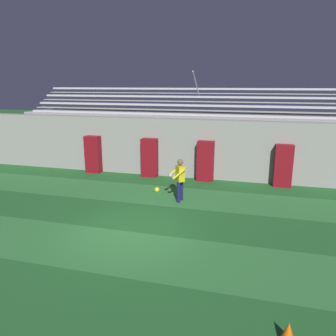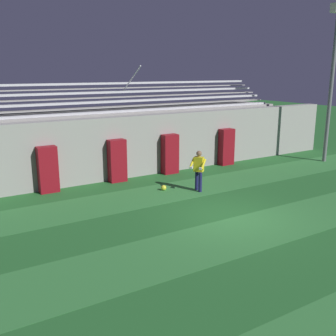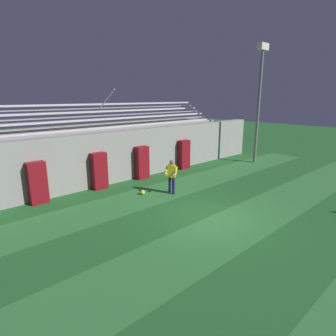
{
  "view_description": "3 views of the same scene",
  "coord_description": "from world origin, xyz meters",
  "px_view_note": "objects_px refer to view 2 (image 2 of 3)",
  "views": [
    {
      "loc": [
        3.53,
        -8.77,
        4.44
      ],
      "look_at": [
        0.33,
        3.1,
        1.25
      ],
      "focal_mm": 35.0,
      "sensor_mm": 36.0,
      "label": 1
    },
    {
      "loc": [
        -8.22,
        -9.53,
        4.78
      ],
      "look_at": [
        -0.55,
        3.01,
        1.13
      ],
      "focal_mm": 42.0,
      "sensor_mm": 36.0,
      "label": 2
    },
    {
      "loc": [
        -8.1,
        -6.57,
        4.61
      ],
      "look_at": [
        0.36,
        2.65,
        1.41
      ],
      "focal_mm": 30.0,
      "sensor_mm": 36.0,
      "label": 3
    }
  ],
  "objects_px": {
    "floodlight_pole": "(333,65)",
    "soccer_ball": "(164,188)",
    "padding_pillar_gate_right": "(170,154)",
    "padding_pillar_far_right": "(226,147)",
    "goalkeeper": "(199,168)",
    "padding_pillar_gate_left": "(117,161)",
    "padding_pillar_far_left": "(48,170)"
  },
  "relations": [
    {
      "from": "padding_pillar_gate_right",
      "to": "floodlight_pole",
      "type": "distance_m",
      "value": 9.68
    },
    {
      "from": "padding_pillar_far_left",
      "to": "floodlight_pole",
      "type": "bearing_deg",
      "value": -8.76
    },
    {
      "from": "padding_pillar_gate_left",
      "to": "goalkeeper",
      "type": "bearing_deg",
      "value": -53.98
    },
    {
      "from": "padding_pillar_gate_left",
      "to": "padding_pillar_gate_right",
      "type": "height_order",
      "value": "same"
    },
    {
      "from": "padding_pillar_gate_left",
      "to": "padding_pillar_far_right",
      "type": "height_order",
      "value": "same"
    },
    {
      "from": "padding_pillar_gate_left",
      "to": "goalkeeper",
      "type": "height_order",
      "value": "padding_pillar_gate_left"
    },
    {
      "from": "padding_pillar_gate_left",
      "to": "padding_pillar_far_left",
      "type": "xyz_separation_m",
      "value": [
        -3.02,
        0.0,
        0.0
      ]
    },
    {
      "from": "padding_pillar_gate_right",
      "to": "padding_pillar_far_right",
      "type": "xyz_separation_m",
      "value": [
        3.44,
        0.0,
        0.0
      ]
    },
    {
      "from": "padding_pillar_far_left",
      "to": "padding_pillar_far_right",
      "type": "bearing_deg",
      "value": 0.0
    },
    {
      "from": "soccer_ball",
      "to": "padding_pillar_far_left",
      "type": "bearing_deg",
      "value": 151.29
    },
    {
      "from": "padding_pillar_far_right",
      "to": "goalkeeper",
      "type": "relative_size",
      "value": 1.12
    },
    {
      "from": "padding_pillar_far_left",
      "to": "soccer_ball",
      "type": "xyz_separation_m",
      "value": [
        4.07,
        -2.23,
        -0.83
      ]
    },
    {
      "from": "padding_pillar_gate_left",
      "to": "padding_pillar_gate_right",
      "type": "bearing_deg",
      "value": 0.0
    },
    {
      "from": "padding_pillar_far_left",
      "to": "goalkeeper",
      "type": "distance_m",
      "value": 6.04
    },
    {
      "from": "padding_pillar_far_left",
      "to": "soccer_ball",
      "type": "height_order",
      "value": "padding_pillar_far_left"
    },
    {
      "from": "padding_pillar_gate_left",
      "to": "padding_pillar_far_right",
      "type": "xyz_separation_m",
      "value": [
        6.16,
        0.0,
        0.0
      ]
    },
    {
      "from": "floodlight_pole",
      "to": "goalkeeper",
      "type": "bearing_deg",
      "value": -174.65
    },
    {
      "from": "padding_pillar_far_left",
      "to": "padding_pillar_far_right",
      "type": "height_order",
      "value": "same"
    },
    {
      "from": "padding_pillar_gate_right",
      "to": "padding_pillar_far_right",
      "type": "relative_size",
      "value": 1.0
    },
    {
      "from": "padding_pillar_far_right",
      "to": "goalkeeper",
      "type": "height_order",
      "value": "padding_pillar_far_right"
    },
    {
      "from": "padding_pillar_far_right",
      "to": "floodlight_pole",
      "type": "height_order",
      "value": "floodlight_pole"
    },
    {
      "from": "padding_pillar_gate_left",
      "to": "soccer_ball",
      "type": "relative_size",
      "value": 8.52
    },
    {
      "from": "padding_pillar_gate_right",
      "to": "padding_pillar_far_left",
      "type": "bearing_deg",
      "value": 180.0
    },
    {
      "from": "floodlight_pole",
      "to": "soccer_ball",
      "type": "xyz_separation_m",
      "value": [
        -10.16,
        -0.03,
        -4.95
      ]
    },
    {
      "from": "padding_pillar_gate_left",
      "to": "padding_pillar_gate_right",
      "type": "xyz_separation_m",
      "value": [
        2.73,
        0.0,
        0.0
      ]
    },
    {
      "from": "padding_pillar_gate_left",
      "to": "floodlight_pole",
      "type": "distance_m",
      "value": 12.14
    },
    {
      "from": "padding_pillar_gate_left",
      "to": "padding_pillar_far_right",
      "type": "relative_size",
      "value": 1.0
    },
    {
      "from": "floodlight_pole",
      "to": "soccer_ball",
      "type": "bearing_deg",
      "value": -179.81
    },
    {
      "from": "padding_pillar_far_right",
      "to": "goalkeeper",
      "type": "xyz_separation_m",
      "value": [
        -3.96,
        -3.03,
        0.02
      ]
    },
    {
      "from": "soccer_ball",
      "to": "floodlight_pole",
      "type": "bearing_deg",
      "value": 0.19
    },
    {
      "from": "padding_pillar_gate_right",
      "to": "padding_pillar_far_right",
      "type": "height_order",
      "value": "same"
    },
    {
      "from": "padding_pillar_far_left",
      "to": "soccer_ball",
      "type": "relative_size",
      "value": 8.52
    }
  ]
}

